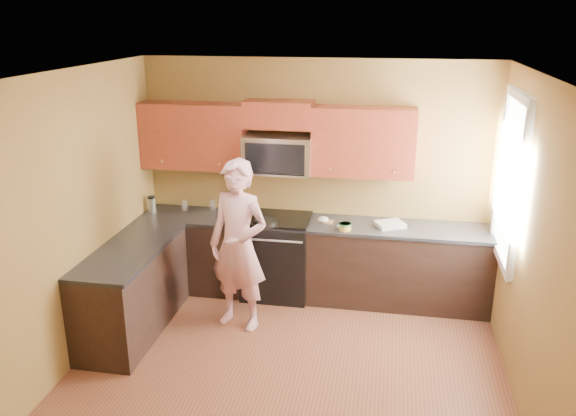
% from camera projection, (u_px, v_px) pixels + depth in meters
% --- Properties ---
extents(floor, '(4.00, 4.00, 0.00)m').
position_uv_depth(floor, '(284.00, 379.00, 5.26)').
color(floor, brown).
rests_on(floor, ground).
extents(ceiling, '(4.00, 4.00, 0.00)m').
position_uv_depth(ceiling, '(284.00, 76.00, 4.40)').
color(ceiling, white).
rests_on(ceiling, ground).
extents(wall_back, '(4.00, 0.00, 4.00)m').
position_uv_depth(wall_back, '(316.00, 178.00, 6.70)').
color(wall_back, olive).
rests_on(wall_back, ground).
extents(wall_front, '(4.00, 0.00, 4.00)m').
position_uv_depth(wall_front, '(212.00, 384.00, 2.97)').
color(wall_front, olive).
rests_on(wall_front, ground).
extents(wall_left, '(0.00, 4.00, 4.00)m').
position_uv_depth(wall_left, '(64.00, 226.00, 5.17)').
color(wall_left, olive).
rests_on(wall_left, ground).
extents(wall_right, '(0.00, 4.00, 4.00)m').
position_uv_depth(wall_right, '(537.00, 258.00, 4.50)').
color(wall_right, olive).
rests_on(wall_right, ground).
extents(cabinet_back_run, '(4.00, 0.60, 0.88)m').
position_uv_depth(cabinet_back_run, '(311.00, 260.00, 6.71)').
color(cabinet_back_run, black).
rests_on(cabinet_back_run, floor).
extents(cabinet_left_run, '(0.60, 1.60, 0.88)m').
position_uv_depth(cabinet_left_run, '(133.00, 291.00, 5.97)').
color(cabinet_left_run, black).
rests_on(cabinet_left_run, floor).
extents(countertop_back, '(4.00, 0.62, 0.04)m').
position_uv_depth(countertop_back, '(311.00, 223.00, 6.55)').
color(countertop_back, black).
rests_on(countertop_back, cabinet_back_run).
extents(countertop_left, '(0.62, 1.60, 0.04)m').
position_uv_depth(countertop_left, '(130.00, 250.00, 5.82)').
color(countertop_left, black).
rests_on(countertop_left, cabinet_left_run).
extents(stove, '(0.76, 0.65, 0.95)m').
position_uv_depth(stove, '(277.00, 256.00, 6.74)').
color(stove, black).
rests_on(stove, floor).
extents(microwave, '(0.76, 0.40, 0.42)m').
position_uv_depth(microwave, '(278.00, 172.00, 6.55)').
color(microwave, silver).
rests_on(microwave, wall_back).
extents(upper_cab_left, '(1.22, 0.33, 0.75)m').
position_uv_depth(upper_cab_left, '(196.00, 168.00, 6.75)').
color(upper_cab_left, maroon).
rests_on(upper_cab_left, wall_back).
extents(upper_cab_right, '(1.12, 0.33, 0.75)m').
position_uv_depth(upper_cab_right, '(362.00, 175.00, 6.42)').
color(upper_cab_right, maroon).
rests_on(upper_cab_right, wall_back).
extents(upper_cab_over_mw, '(0.76, 0.33, 0.30)m').
position_uv_depth(upper_cab_over_mw, '(279.00, 114.00, 6.37)').
color(upper_cab_over_mw, maroon).
rests_on(upper_cab_over_mw, wall_back).
extents(window, '(0.06, 1.06, 1.66)m').
position_uv_depth(window, '(511.00, 179.00, 5.53)').
color(window, white).
rests_on(window, wall_right).
extents(woman, '(0.75, 0.60, 1.80)m').
position_uv_depth(woman, '(239.00, 246.00, 5.93)').
color(woman, pink).
rests_on(woman, floor).
extents(frying_pan, '(0.34, 0.48, 0.06)m').
position_uv_depth(frying_pan, '(266.00, 225.00, 6.37)').
color(frying_pan, black).
rests_on(frying_pan, stove).
extents(butter_tub, '(0.17, 0.17, 0.10)m').
position_uv_depth(butter_tub, '(345.00, 230.00, 6.29)').
color(butter_tub, yellow).
rests_on(butter_tub, countertop_back).
extents(toast_slice, '(0.12, 0.12, 0.01)m').
position_uv_depth(toast_slice, '(328.00, 222.00, 6.52)').
color(toast_slice, '#B27F47').
rests_on(toast_slice, countertop_back).
extents(napkin_a, '(0.13, 0.14, 0.06)m').
position_uv_depth(napkin_a, '(342.00, 226.00, 6.32)').
color(napkin_a, silver).
rests_on(napkin_a, countertop_back).
extents(napkin_b, '(0.15, 0.16, 0.07)m').
position_uv_depth(napkin_b, '(323.00, 220.00, 6.52)').
color(napkin_b, silver).
rests_on(napkin_b, countertop_back).
extents(dish_towel, '(0.38, 0.35, 0.05)m').
position_uv_depth(dish_towel, '(390.00, 224.00, 6.39)').
color(dish_towel, white).
rests_on(dish_towel, countertop_back).
extents(travel_mug, '(0.10, 0.10, 0.19)m').
position_uv_depth(travel_mug, '(153.00, 212.00, 6.86)').
color(travel_mug, silver).
rests_on(travel_mug, countertop_back).
extents(glass_a, '(0.09, 0.09, 0.12)m').
position_uv_depth(glass_a, '(185.00, 205.00, 6.92)').
color(glass_a, silver).
rests_on(glass_a, countertop_back).
extents(glass_c, '(0.09, 0.09, 0.12)m').
position_uv_depth(glass_c, '(213.00, 205.00, 6.94)').
color(glass_c, silver).
rests_on(glass_c, countertop_back).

